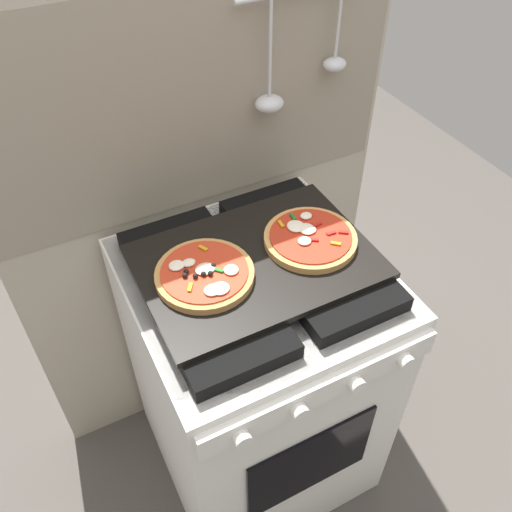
% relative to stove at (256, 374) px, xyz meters
% --- Properties ---
extents(ground_plane, '(4.00, 4.00, 0.00)m').
position_rel_stove_xyz_m(ground_plane, '(0.00, 0.00, -0.45)').
color(ground_plane, '#4C4742').
extents(kitchen_backsplash, '(1.10, 0.09, 1.55)m').
position_rel_stove_xyz_m(kitchen_backsplash, '(0.00, 0.34, 0.34)').
color(kitchen_backsplash, '#B2A893').
rests_on(kitchen_backsplash, ground_plane).
extents(stove, '(0.60, 0.64, 0.90)m').
position_rel_stove_xyz_m(stove, '(0.00, 0.00, 0.00)').
color(stove, white).
rests_on(stove, ground_plane).
extents(baking_tray, '(0.54, 0.38, 0.02)m').
position_rel_stove_xyz_m(baking_tray, '(0.00, 0.00, 0.46)').
color(baking_tray, black).
rests_on(baking_tray, stove).
extents(pizza_left, '(0.22, 0.22, 0.03)m').
position_rel_stove_xyz_m(pizza_left, '(-0.13, -0.00, 0.48)').
color(pizza_left, '#C18947').
rests_on(pizza_left, baking_tray).
extents(pizza_right, '(0.22, 0.22, 0.03)m').
position_rel_stove_xyz_m(pizza_right, '(0.14, -0.00, 0.48)').
color(pizza_right, tan).
rests_on(pizza_right, baking_tray).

